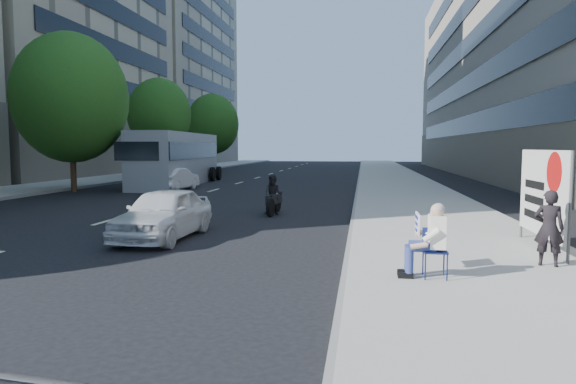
% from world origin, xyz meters
% --- Properties ---
extents(ground, '(160.00, 160.00, 0.00)m').
position_xyz_m(ground, '(0.00, 0.00, 0.00)').
color(ground, black).
rests_on(ground, ground).
extents(near_sidewalk, '(5.00, 120.00, 0.15)m').
position_xyz_m(near_sidewalk, '(4.00, 20.00, 0.07)').
color(near_sidewalk, '#9E9B94').
rests_on(near_sidewalk, ground).
extents(far_sidewalk, '(4.50, 120.00, 0.15)m').
position_xyz_m(far_sidewalk, '(-16.75, 20.00, 0.07)').
color(far_sidewalk, '#9E9B94').
rests_on(far_sidewalk, ground).
extents(far_bldg_north, '(22.00, 28.00, 28.00)m').
position_xyz_m(far_bldg_north, '(-30.00, 62.00, 14.00)').
color(far_bldg_north, '#C5B693').
rests_on(far_bldg_north, ground).
extents(tree_far_c, '(6.00, 6.00, 8.47)m').
position_xyz_m(tree_far_c, '(-13.70, 18.00, 5.02)').
color(tree_far_c, '#382616').
rests_on(tree_far_c, ground).
extents(tree_far_d, '(4.80, 4.80, 7.65)m').
position_xyz_m(tree_far_d, '(-13.70, 30.00, 4.89)').
color(tree_far_d, '#382616').
rests_on(tree_far_d, ground).
extents(tree_far_e, '(5.40, 5.40, 7.89)m').
position_xyz_m(tree_far_e, '(-13.70, 44.00, 4.78)').
color(tree_far_e, '#382616').
rests_on(tree_far_e, ground).
extents(seated_protester, '(0.83, 1.12, 1.31)m').
position_xyz_m(seated_protester, '(2.90, 1.40, 0.87)').
color(seated_protester, navy).
rests_on(seated_protester, near_sidewalk).
extents(pedestrian_woman, '(0.61, 0.49, 1.46)m').
position_xyz_m(pedestrian_woman, '(5.28, 2.62, 0.88)').
color(pedestrian_woman, black).
rests_on(pedestrian_woman, near_sidewalk).
extents(protest_banner, '(0.08, 3.06, 2.20)m').
position_xyz_m(protest_banner, '(5.70, 4.32, 1.40)').
color(protest_banner, '#4C4C4C').
rests_on(protest_banner, near_sidewalk).
extents(white_sedan_near, '(1.72, 4.01, 1.35)m').
position_xyz_m(white_sedan_near, '(-3.43, 5.15, 0.68)').
color(white_sedan_near, silver).
rests_on(white_sedan_near, ground).
extents(white_sedan_mid, '(1.59, 3.88, 1.25)m').
position_xyz_m(white_sedan_mid, '(-8.69, 19.98, 0.63)').
color(white_sedan_mid, white).
rests_on(white_sedan_mid, ground).
extents(motorcycle, '(0.76, 2.05, 1.42)m').
position_xyz_m(motorcycle, '(-1.40, 10.37, 0.64)').
color(motorcycle, black).
rests_on(motorcycle, ground).
extents(bus, '(3.43, 12.21, 3.30)m').
position_xyz_m(bus, '(-10.00, 23.85, 1.64)').
color(bus, gray).
rests_on(bus, ground).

